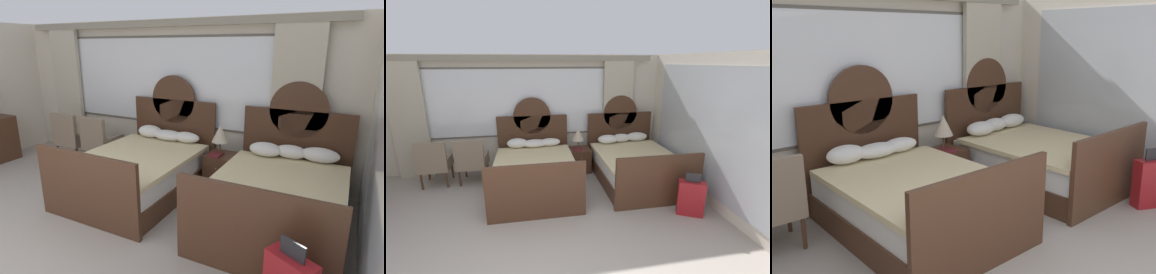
{
  "view_description": "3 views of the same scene",
  "coord_description": "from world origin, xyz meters",
  "views": [
    {
      "loc": [
        3.13,
        -0.8,
        2.25
      ],
      "look_at": [
        1.24,
        2.87,
        1.05
      ],
      "focal_mm": 29.57,
      "sensor_mm": 36.0,
      "label": 1
    },
    {
      "loc": [
        0.24,
        -2.08,
        2.55
      ],
      "look_at": [
        1.13,
        2.76,
        1.12
      ],
      "focal_mm": 24.56,
      "sensor_mm": 36.0,
      "label": 2
    },
    {
      "loc": [
        -2.08,
        -0.55,
        2.12
      ],
      "look_at": [
        1.11,
        3.07,
        0.9
      ],
      "focal_mm": 38.24,
      "sensor_mm": 36.0,
      "label": 3
    }
  ],
  "objects": [
    {
      "name": "wall_right_mirror",
      "position": [
        3.41,
        1.8,
        1.35
      ],
      "size": [
        0.08,
        4.75,
        2.7
      ],
      "color": "beige",
      "rests_on": "ground_plane"
    },
    {
      "name": "nightstand_between_beds",
      "position": [
        1.35,
        3.71,
        0.28
      ],
      "size": [
        0.48,
        0.5,
        0.56
      ],
      "color": "#472B1C",
      "rests_on": "ground_plane"
    },
    {
      "name": "bed_near_window",
      "position": [
        0.28,
        2.99,
        0.37
      ],
      "size": [
        1.63,
        2.25,
        1.75
      ],
      "color": "#472B1C",
      "rests_on": "ground_plane"
    },
    {
      "name": "table_lamp_on_nightstand",
      "position": [
        1.31,
        3.72,
        0.9
      ],
      "size": [
        0.27,
        0.27,
        0.49
      ],
      "color": "brown",
      "rests_on": "nightstand_between_beds"
    },
    {
      "name": "book_on_nightstand",
      "position": [
        1.29,
        3.62,
        0.57
      ],
      "size": [
        0.18,
        0.26,
        0.03
      ],
      "color": "maroon",
      "rests_on": "nightstand_between_beds"
    },
    {
      "name": "wall_back_window",
      "position": [
        0.0,
        4.15,
        1.43
      ],
      "size": [
        6.76,
        0.22,
        2.7
      ],
      "color": "beige",
      "rests_on": "ground_plane"
    },
    {
      "name": "bed_near_mirror",
      "position": [
        2.43,
        2.99,
        0.38
      ],
      "size": [
        1.63,
        2.25,
        1.75
      ],
      "color": "#472B1C",
      "rests_on": "ground_plane"
    },
    {
      "name": "suitcase_on_floor",
      "position": [
        2.85,
        1.51,
        0.31
      ],
      "size": [
        0.46,
        0.36,
        0.76
      ],
      "color": "maroon",
      "rests_on": "ground_plane"
    }
  ]
}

